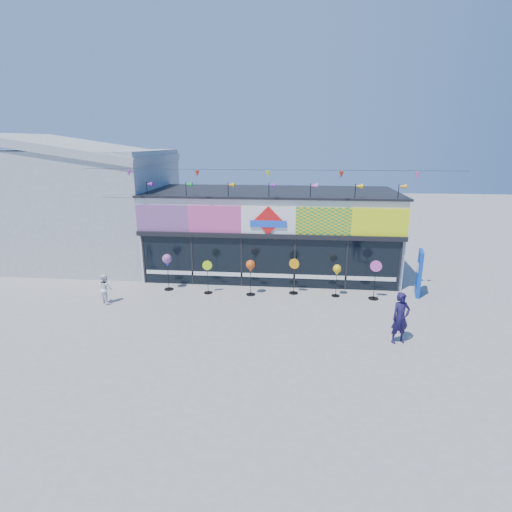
# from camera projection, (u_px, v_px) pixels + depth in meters

# --- Properties ---
(ground) EXTENTS (80.00, 80.00, 0.00)m
(ground) POSITION_uv_depth(u_px,v_px,m) (261.00, 318.00, 15.10)
(ground) COLOR gray
(ground) RESTS_ON ground
(kite_shop) EXTENTS (16.00, 5.70, 5.31)m
(kite_shop) POSITION_uv_depth(u_px,v_px,m) (271.00, 231.00, 20.23)
(kite_shop) COLOR silver
(kite_shop) RESTS_ON ground
(neighbour_building) EXTENTS (8.18, 7.20, 6.87)m
(neighbour_building) POSITION_uv_depth(u_px,v_px,m) (91.00, 203.00, 21.86)
(neighbour_building) COLOR #ADB0B2
(neighbour_building) RESTS_ON ground
(blue_sign) EXTENTS (0.36, 1.00, 1.98)m
(blue_sign) POSITION_uv_depth(u_px,v_px,m) (419.00, 273.00, 17.10)
(blue_sign) COLOR #0B3EAE
(blue_sign) RESTS_ON ground
(spinner_0) EXTENTS (0.42, 0.42, 1.66)m
(spinner_0) POSITION_uv_depth(u_px,v_px,m) (167.00, 261.00, 17.64)
(spinner_0) COLOR black
(spinner_0) RESTS_ON ground
(spinner_1) EXTENTS (0.42, 0.38, 1.49)m
(spinner_1) POSITION_uv_depth(u_px,v_px,m) (208.00, 276.00, 17.36)
(spinner_1) COLOR black
(spinner_1) RESTS_ON ground
(spinner_2) EXTENTS (0.40, 0.40, 1.58)m
(spinner_2) POSITION_uv_depth(u_px,v_px,m) (251.00, 267.00, 17.04)
(spinner_2) COLOR black
(spinner_2) RESTS_ON ground
(spinner_3) EXTENTS (0.43, 0.40, 1.58)m
(spinner_3) POSITION_uv_depth(u_px,v_px,m) (294.00, 275.00, 17.32)
(spinner_3) COLOR black
(spinner_3) RESTS_ON ground
(spinner_4) EXTENTS (0.36, 0.36, 1.42)m
(spinner_4) POSITION_uv_depth(u_px,v_px,m) (337.00, 271.00, 16.92)
(spinner_4) COLOR black
(spinner_4) RESTS_ON ground
(spinner_5) EXTENTS (0.47, 0.43, 1.69)m
(spinner_5) POSITION_uv_depth(u_px,v_px,m) (375.00, 279.00, 16.68)
(spinner_5) COLOR black
(spinner_5) RESTS_ON ground
(adult_man) EXTENTS (0.74, 0.61, 1.74)m
(adult_man) POSITION_uv_depth(u_px,v_px,m) (400.00, 318.00, 13.03)
(adult_man) COLOR #181239
(adult_man) RESTS_ON ground
(child) EXTENTS (0.69, 0.65, 1.25)m
(child) POSITION_uv_depth(u_px,v_px,m) (106.00, 288.00, 16.36)
(child) COLOR white
(child) RESTS_ON ground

